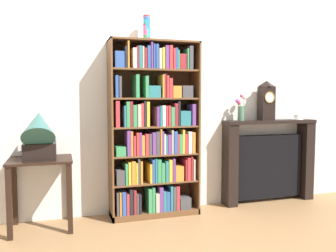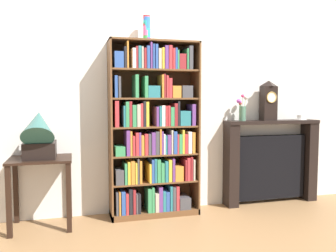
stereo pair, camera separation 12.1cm
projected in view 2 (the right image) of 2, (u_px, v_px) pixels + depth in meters
name	position (u px, v px, depth m)	size (l,w,h in m)	color
ground_plane	(157.00, 218.00, 3.54)	(8.14, 6.40, 0.02)	#997047
wall_back	(163.00, 90.00, 3.76)	(5.14, 0.08, 2.60)	silver
bookshelf	(154.00, 136.00, 3.57)	(0.91, 0.30, 1.79)	brown
cup_stack	(147.00, 28.00, 3.50)	(0.08, 0.07, 0.26)	purple
side_table_left	(41.00, 176.00, 3.24)	(0.56, 0.45, 0.66)	black
gramophone	(39.00, 134.00, 3.15)	(0.29, 0.46, 0.52)	black
fireplace_mantel	(270.00, 162.00, 4.04)	(1.13, 0.20, 0.96)	black
mantel_clock	(268.00, 100.00, 3.95)	(0.16, 0.13, 0.45)	black
flower_vase	(242.00, 109.00, 3.87)	(0.14, 0.09, 0.30)	#4C7A60
teacup_with_saucer	(301.00, 118.00, 4.08)	(0.14, 0.14, 0.06)	white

